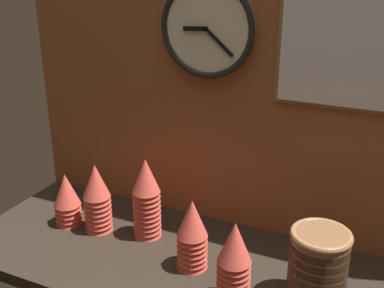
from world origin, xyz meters
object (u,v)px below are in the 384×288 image
object	(u,v)px
cup_stack_center	(192,234)
wall_clock	(207,28)
cup_stack_center_left	(146,198)
cup_stack_center_right	(234,263)
cup_stack_left	(97,198)
cup_stack_far_left	(67,199)
bowl_stack_right	(318,266)
menu_board	(375,15)

from	to	relation	value
cup_stack_center	wall_clock	xyz separation A→B (cm)	(-7.36, 26.21, 53.45)
cup_stack_center_left	cup_stack_center_right	xyz separation A→B (cm)	(35.92, -18.04, -1.72)
cup_stack_left	cup_stack_far_left	world-z (taller)	cup_stack_left
cup_stack_center_left	wall_clock	distance (cm)	55.12
cup_stack_center_right	wall_clock	bearing A→B (deg)	123.50
cup_stack_center	bowl_stack_right	bearing A→B (deg)	0.23
cup_stack_center	cup_stack_far_left	size ratio (longest dim) A/B	1.19
cup_stack_center_left	wall_clock	bearing A→B (deg)	53.18
cup_stack_center_right	bowl_stack_right	bearing A→B (deg)	24.81
bowl_stack_right	wall_clock	size ratio (longest dim) A/B	0.69
cup_stack_center_left	wall_clock	world-z (taller)	wall_clock
cup_stack_far_left	bowl_stack_right	world-z (taller)	bowl_stack_right
cup_stack_left	cup_stack_far_left	distance (cm)	11.90
cup_stack_center_left	cup_stack_far_left	bearing A→B (deg)	-170.39
cup_stack_left	cup_stack_center_right	world-z (taller)	same
cup_stack_center_right	wall_clock	xyz separation A→B (cm)	(-23.19, 35.04, 52.59)
bowl_stack_right	menu_board	world-z (taller)	menu_board
cup_stack_left	cup_stack_center_right	bearing A→B (deg)	-15.26
cup_stack_far_left	cup_stack_center_right	bearing A→B (deg)	-11.83
cup_stack_center_right	cup_stack_left	bearing A→B (deg)	164.74
cup_stack_center	cup_stack_far_left	bearing A→B (deg)	174.62
bowl_stack_right	wall_clock	distance (cm)	73.17
cup_stack_center	cup_stack_left	bearing A→B (deg)	171.56
cup_stack_left	cup_stack_far_left	xyz separation A→B (cm)	(-11.58, -0.87, -2.59)
cup_stack_center	cup_stack_center_right	bearing A→B (deg)	-29.17
cup_stack_center	cup_stack_center_right	distance (cm)	18.15
wall_clock	menu_board	xyz separation A→B (cm)	(45.97, 0.89, 5.92)
cup_stack_center_left	cup_stack_center	bearing A→B (deg)	-24.61
cup_stack_left	menu_board	xyz separation A→B (cm)	(74.87, 21.71, 58.50)
cup_stack_center	cup_stack_far_left	xyz separation A→B (cm)	(-47.85, 4.51, -1.72)
cup_stack_center_left	bowl_stack_right	distance (cm)	56.15
cup_stack_left	wall_clock	size ratio (longest dim) A/B	0.78
cup_stack_center	menu_board	xyz separation A→B (cm)	(38.60, 27.09, 59.37)
wall_clock	menu_board	world-z (taller)	menu_board
cup_stack_far_left	menu_board	distance (cm)	108.24
cup_stack_left	cup_stack_center_right	distance (cm)	54.00
cup_stack_center	wall_clock	distance (cm)	59.98
cup_stack_center	bowl_stack_right	distance (cm)	35.26
cup_stack_left	cup_stack_center_left	bearing A→B (deg)	13.30
cup_stack_far_left	wall_clock	size ratio (longest dim) A/B	0.60
wall_clock	cup_stack_far_left	bearing A→B (deg)	-151.81
bowl_stack_right	wall_clock	world-z (taller)	wall_clock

